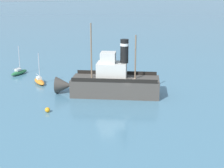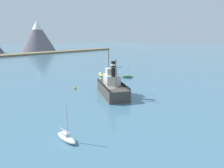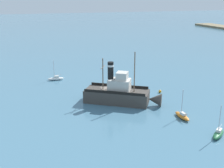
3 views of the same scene
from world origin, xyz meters
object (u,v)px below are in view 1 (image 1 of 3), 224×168
Objects in this scene: sailboat_green at (19,72)px; sailboat_orange at (39,81)px; mooring_buoy at (47,110)px; old_tugboat at (111,82)px.

sailboat_orange is (-7.18, -1.35, 0.00)m from sailboat_green.
mooring_buoy is at bearing 175.57° from sailboat_green.
sailboat_orange is 7.96× the size of mooring_buoy.
old_tugboat reaches higher than sailboat_orange.
old_tugboat is 19.40m from sailboat_green.
sailboat_green is at bearing 10.68° from sailboat_orange.
sailboat_green and sailboat_orange have the same top height.
mooring_buoy is at bearing 103.47° from old_tugboat.
mooring_buoy is (-19.80, 1.53, -0.12)m from sailboat_green.
mooring_buoy is at bearing 167.10° from sailboat_orange.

